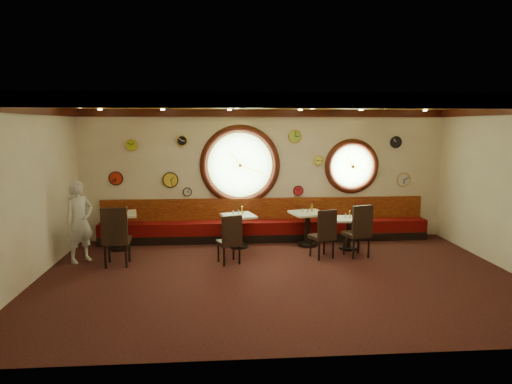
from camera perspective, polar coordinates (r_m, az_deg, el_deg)
name	(u,v)px	position (r m, az deg, el deg)	size (l,w,h in m)	color
floor	(279,277)	(8.73, 2.91, -10.53)	(9.00, 6.00, 0.00)	black
ceiling	(281,104)	(8.27, 3.08, 10.94)	(9.00, 6.00, 0.02)	gold
wall_back	(264,175)	(11.31, 1.04, 2.15)	(9.00, 0.02, 3.20)	beige
wall_front	(312,230)	(5.44, 7.07, -4.77)	(9.00, 0.02, 3.20)	beige
wall_left	(26,196)	(8.96, -26.86, -0.41)	(0.02, 6.00, 3.20)	beige
molding_back	(265,113)	(11.19, 1.09, 9.83)	(9.00, 0.10, 0.18)	#37120A
molding_front	(314,100)	(5.36, 7.26, 11.29)	(9.00, 0.10, 0.18)	#37120A
molding_left	(22,108)	(8.86, -27.21, 9.28)	(0.10, 6.00, 0.18)	#37120A
banquette_base	(265,237)	(11.30, 1.16, -5.58)	(8.00, 0.55, 0.20)	black
banquette_seat	(265,227)	(11.24, 1.16, -4.35)	(8.00, 0.55, 0.30)	#540707
banquette_back	(264,209)	(11.37, 1.06, -2.14)	(8.00, 0.10, 0.55)	#5C0708
porthole_left_glass	(240,165)	(11.24, -2.01, 3.39)	(1.66, 1.66, 0.02)	#92D580
porthole_left_frame	(240,165)	(11.22, -2.00, 3.38)	(1.98, 1.98, 0.18)	#37120A
porthole_left_ring	(240,165)	(11.19, -2.00, 3.37)	(1.61, 1.61, 0.03)	gold
porthole_right_glass	(352,166)	(11.70, 11.85, 3.17)	(1.10, 1.10, 0.02)	#92D580
porthole_right_frame	(352,166)	(11.69, 11.87, 3.16)	(1.38, 1.38, 0.18)	#37120A
porthole_right_ring	(352,166)	(11.66, 11.91, 3.15)	(1.09, 1.09, 0.03)	gold
wall_clock_0	(404,180)	(12.15, 17.97, 1.47)	(0.34, 0.34, 0.03)	silver
wall_clock_1	(396,142)	(11.98, 17.07, 5.98)	(0.28, 0.28, 0.03)	black
wall_clock_2	(187,192)	(11.30, -8.58, 0.01)	(0.20, 0.20, 0.03)	silver
wall_clock_3	(132,145)	(11.36, -15.29, 5.68)	(0.26, 0.26, 0.03)	#92B223
wall_clock_4	(319,161)	(11.44, 7.82, 3.91)	(0.22, 0.22, 0.03)	#E5EA4E
wall_clock_5	(171,180)	(11.30, -10.64, 1.49)	(0.36, 0.36, 0.03)	gold
wall_clock_6	(182,141)	(11.20, -9.23, 6.35)	(0.24, 0.24, 0.03)	black
wall_clock_7	(295,136)	(11.30, 4.89, 6.95)	(0.30, 0.30, 0.03)	#89B338
wall_clock_8	(116,178)	(11.51, -17.10, 1.64)	(0.32, 0.32, 0.03)	red
wall_clock_9	(298,191)	(11.43, 5.30, 0.17)	(0.24, 0.24, 0.03)	red
table_a	(119,227)	(10.86, -16.72, -4.17)	(0.90, 0.90, 0.85)	black
table_b	(239,227)	(10.60, -2.19, -4.37)	(0.87, 0.87, 0.77)	black
table_c	(307,225)	(10.80, 6.45, -4.07)	(0.88, 0.88, 0.81)	black
table_d	(349,229)	(10.66, 11.52, -4.62)	(0.72, 0.72, 0.73)	black
chair_a	(116,233)	(9.55, -17.14, -4.90)	(0.54, 0.54, 0.75)	black
chair_b	(230,236)	(9.32, -3.23, -5.53)	(0.55, 0.55, 0.64)	black
chair_c	(324,231)	(9.79, 8.56, -4.80)	(0.57, 0.57, 0.66)	black
chair_d	(359,227)	(10.03, 12.80, -4.34)	(0.60, 0.60, 0.71)	black
condiment_a_salt	(115,210)	(10.85, -17.22, -2.22)	(0.04, 0.04, 0.11)	silver
condiment_b_salt	(233,212)	(10.55, -2.87, -2.57)	(0.04, 0.04, 0.10)	silver
condiment_c_salt	(302,210)	(10.72, 5.82, -2.28)	(0.03, 0.03, 0.09)	silver
condiment_d_salt	(345,215)	(10.60, 11.11, -2.90)	(0.04, 0.04, 0.11)	silver
condiment_a_pepper	(118,211)	(10.70, -16.91, -2.34)	(0.04, 0.04, 0.11)	silver
condiment_b_pepper	(239,212)	(10.51, -2.20, -2.57)	(0.04, 0.04, 0.11)	silver
condiment_c_pepper	(308,211)	(10.65, 6.51, -2.34)	(0.04, 0.04, 0.10)	silver
condiment_d_pepper	(350,216)	(10.62, 11.62, -2.93)	(0.03, 0.03, 0.09)	silver
condiment_a_bottle	(127,209)	(10.85, -15.83, -2.09)	(0.04, 0.04, 0.14)	gold
condiment_b_bottle	(242,210)	(10.61, -1.73, -2.28)	(0.06, 0.06, 0.18)	gold
condiment_c_bottle	(312,208)	(10.84, 6.99, -1.94)	(0.06, 0.06, 0.18)	gold
condiment_d_bottle	(350,214)	(10.69, 11.64, -2.67)	(0.05, 0.05, 0.16)	gold
waiter	(80,221)	(10.12, -21.20, -3.46)	(0.62, 0.41, 1.71)	silver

